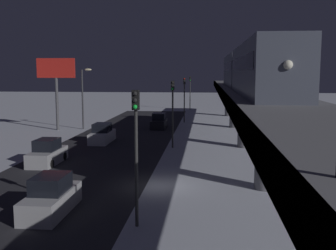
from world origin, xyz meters
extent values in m
plane|color=silver|center=(0.00, 0.00, 0.00)|extent=(240.00, 240.00, 0.00)
cube|color=#28282D|center=(6.31, 0.00, 0.00)|extent=(11.00, 99.45, 0.01)
cube|color=slate|center=(-6.69, 0.00, 5.26)|extent=(5.00, 99.45, 0.80)
cube|color=#38383D|center=(-4.31, 0.00, 5.26)|extent=(0.24, 97.46, 0.80)
cylinder|color=slate|center=(-6.69, -42.62, 2.43)|extent=(1.40, 1.40, 4.86)
cylinder|color=slate|center=(-6.69, -28.41, 2.43)|extent=(1.40, 1.40, 4.86)
cylinder|color=slate|center=(-6.69, -14.21, 2.43)|extent=(1.40, 1.40, 4.86)
cylinder|color=slate|center=(-6.69, 0.00, 2.43)|extent=(1.40, 1.40, 4.86)
cube|color=#4C5160|center=(-6.69, -3.29, 7.36)|extent=(2.90, 18.00, 3.40)
cube|color=black|center=(-6.69, -3.29, 7.77)|extent=(2.94, 16.20, 0.90)
cube|color=#4C5160|center=(-6.69, -21.89, 7.36)|extent=(2.90, 18.00, 3.40)
cube|color=black|center=(-6.69, -21.89, 7.77)|extent=(2.94, 16.20, 0.90)
sphere|color=white|center=(-6.69, 5.76, 7.53)|extent=(0.44, 0.44, 0.44)
cube|color=#B2B2B7|center=(9.51, -5.50, 0.55)|extent=(1.80, 4.55, 1.10)
cube|color=black|center=(9.51, -5.50, 1.54)|extent=(1.58, 2.19, 0.87)
cylinder|color=black|center=(8.65, -4.09, 0.32)|extent=(0.20, 0.64, 0.64)
cylinder|color=black|center=(10.36, -4.09, 0.32)|extent=(0.20, 0.64, 0.64)
cylinder|color=black|center=(8.65, -6.91, 0.32)|extent=(0.20, 0.64, 0.64)
cylinder|color=black|center=(10.36, -6.91, 0.32)|extent=(0.20, 0.64, 0.64)
cube|color=#B2B2B7|center=(4.91, 5.47, 0.55)|extent=(1.80, 4.56, 1.10)
cube|color=black|center=(4.91, 5.47, 1.54)|extent=(1.58, 2.19, 0.87)
cube|color=black|center=(3.11, -26.79, 0.55)|extent=(1.80, 4.39, 1.10)
cube|color=black|center=(3.11, -26.79, 1.54)|extent=(1.58, 2.11, 0.87)
cube|color=silver|center=(7.71, -15.62, 0.55)|extent=(1.80, 4.75, 1.10)
cube|color=black|center=(7.71, -15.62, 1.54)|extent=(1.58, 2.28, 0.87)
cylinder|color=#2D2D2D|center=(0.21, 6.90, 2.75)|extent=(0.16, 0.16, 5.50)
cube|color=black|center=(0.21, 6.90, 5.95)|extent=(0.32, 0.32, 0.90)
sphere|color=black|center=(0.21, 7.08, 6.25)|extent=(0.20, 0.20, 0.20)
sphere|color=black|center=(0.21, 7.08, 5.95)|extent=(0.20, 0.20, 0.20)
sphere|color=#19E53F|center=(0.21, 7.08, 5.65)|extent=(0.20, 0.20, 0.20)
cylinder|color=#2D2D2D|center=(0.21, -13.22, 2.75)|extent=(0.16, 0.16, 5.50)
cube|color=black|center=(0.21, -13.22, 5.95)|extent=(0.32, 0.32, 0.90)
sphere|color=black|center=(0.21, -13.04, 6.25)|extent=(0.20, 0.20, 0.20)
sphere|color=black|center=(0.21, -13.04, 5.95)|extent=(0.20, 0.20, 0.20)
sphere|color=#19E53F|center=(0.21, -13.04, 5.65)|extent=(0.20, 0.20, 0.20)
cylinder|color=#2D2D2D|center=(0.21, -33.34, 2.75)|extent=(0.16, 0.16, 5.50)
cube|color=black|center=(0.21, -33.34, 5.95)|extent=(0.32, 0.32, 0.90)
sphere|color=red|center=(0.21, -33.16, 6.25)|extent=(0.20, 0.20, 0.20)
sphere|color=black|center=(0.21, -33.16, 5.95)|extent=(0.20, 0.20, 0.20)
sphere|color=black|center=(0.21, -33.16, 5.65)|extent=(0.20, 0.20, 0.20)
cylinder|color=#2D2D2D|center=(0.21, -53.46, 2.75)|extent=(0.16, 0.16, 5.50)
cube|color=black|center=(0.21, -53.46, 5.95)|extent=(0.32, 0.32, 0.90)
sphere|color=black|center=(0.21, -53.28, 6.25)|extent=(0.20, 0.20, 0.20)
sphere|color=black|center=(0.21, -53.28, 5.95)|extent=(0.20, 0.20, 0.20)
sphere|color=#19E53F|center=(0.21, -53.28, 5.65)|extent=(0.20, 0.20, 0.20)
cylinder|color=#4C4C51|center=(15.58, -24.03, 3.25)|extent=(0.36, 0.36, 6.50)
cube|color=red|center=(15.58, -24.03, 7.70)|extent=(4.80, 0.30, 2.40)
cylinder|color=#38383D|center=(12.61, -25.00, 3.75)|extent=(0.20, 0.20, 7.50)
ellipsoid|color=#F4E5B2|center=(11.81, -25.00, 7.50)|extent=(0.90, 0.44, 0.30)
camera|label=1|loc=(-2.99, 25.07, 7.20)|focal=43.56mm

